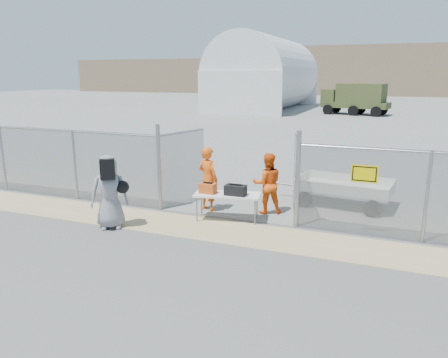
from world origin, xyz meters
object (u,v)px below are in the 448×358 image
at_px(security_worker_right, 267,183).
at_px(visitor, 109,192).
at_px(security_worker_left, 208,179).
at_px(folding_table, 227,207).
at_px(utility_trailer, 344,191).

xyz_separation_m(security_worker_right, visitor, (-3.38, -2.66, 0.09)).
distance_m(security_worker_left, security_worker_right, 1.70).
xyz_separation_m(folding_table, visitor, (-2.57, -1.65, 0.58)).
height_order(security_worker_right, utility_trailer, security_worker_right).
height_order(folding_table, visitor, visitor).
bearing_deg(visitor, utility_trailer, 4.92).
xyz_separation_m(visitor, utility_trailer, (5.32, 4.25, -0.52)).
relative_size(security_worker_left, security_worker_right, 1.07).
xyz_separation_m(security_worker_left, utility_trailer, (3.59, 1.96, -0.50)).
distance_m(security_worker_left, utility_trailer, 4.12).
bearing_deg(visitor, security_worker_left, 19.24).
height_order(security_worker_left, visitor, visitor).
bearing_deg(security_worker_left, folding_table, 163.60).
xyz_separation_m(security_worker_left, visitor, (-1.73, -2.29, 0.02)).
height_order(folding_table, utility_trailer, utility_trailer).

